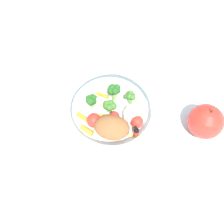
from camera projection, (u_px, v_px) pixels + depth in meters
name	position (u px, v px, depth m)	size (l,w,h in m)	color
ground_plane	(113.00, 114.00, 0.63)	(2.40, 2.40, 0.00)	silver
food_container	(113.00, 115.00, 0.59)	(0.20, 0.20, 0.07)	white
loose_apple	(206.00, 121.00, 0.58)	(0.08, 0.08, 0.09)	red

